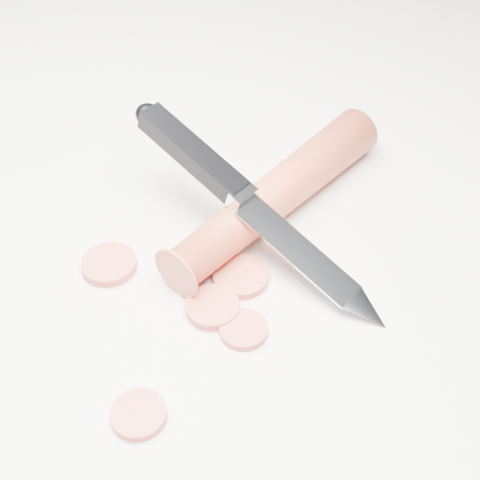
# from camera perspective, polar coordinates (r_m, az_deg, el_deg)

# --- Properties ---
(ground) EXTENTS (2.40, 2.40, 0.00)m
(ground) POSITION_cam_1_polar(r_m,az_deg,el_deg) (0.45, -1.57, -2.29)
(ground) COLOR silver
(ground) RESTS_ON ground
(carrot) EXTENTS (0.14, 0.19, 0.03)m
(carrot) POSITION_cam_1_polar(r_m,az_deg,el_deg) (0.48, 3.21, 3.98)
(carrot) COLOR #BA3B21
(carrot) RESTS_ON ground
(carrot_slice_0) EXTENTS (0.03, 0.03, 0.01)m
(carrot_slice_0) POSITION_cam_1_polar(r_m,az_deg,el_deg) (0.39, -8.65, -14.49)
(carrot_slice_0) COLOR #C44B35
(carrot_slice_0) RESTS_ON ground
(carrot_slice_1) EXTENTS (0.04, 0.04, 0.01)m
(carrot_slice_1) POSITION_cam_1_polar(r_m,az_deg,el_deg) (0.44, 0.05, -3.14)
(carrot_slice_1) COLOR #C44B35
(carrot_slice_1) RESTS_ON ground
(carrot_slice_2) EXTENTS (0.03, 0.03, 0.01)m
(carrot_slice_2) POSITION_cam_1_polar(r_m,az_deg,el_deg) (0.41, 0.30, -7.64)
(carrot_slice_2) COLOR #C44B35
(carrot_slice_2) RESTS_ON ground
(carrot_slice_3) EXTENTS (0.03, 0.03, 0.01)m
(carrot_slice_3) POSITION_cam_1_polar(r_m,az_deg,el_deg) (0.43, -2.34, -5.75)
(carrot_slice_3) COLOR #C44B35
(carrot_slice_3) RESTS_ON ground
(carrot_slice_4) EXTENTS (0.04, 0.04, 0.01)m
(carrot_slice_4) POSITION_cam_1_polar(r_m,az_deg,el_deg) (0.46, -11.11, -2.05)
(carrot_slice_4) COLOR #C44B35
(carrot_slice_4) RESTS_ON ground
(kitchen_knife) EXTENTS (0.20, 0.14, 0.07)m
(kitchen_knife) POSITION_cam_1_polar(r_m,az_deg,el_deg) (0.44, 1.37, 2.93)
(kitchen_knife) COLOR silver
(kitchen_knife) RESTS_ON ground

